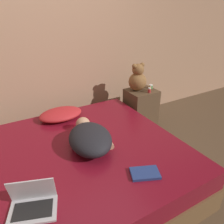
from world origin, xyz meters
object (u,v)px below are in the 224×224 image
object	(u,v)px
laptop	(33,203)
teddy_bear	(138,79)
bottle_green	(151,86)
book	(145,173)
pillow	(61,114)
bottle_amber	(150,88)
bottle_red	(149,90)
person_lying	(90,138)

from	to	relation	value
laptop	teddy_bear	world-z (taller)	teddy_bear
bottle_green	teddy_bear	bearing A→B (deg)	170.57
book	pillow	bearing A→B (deg)	102.21
teddy_bear	bottle_amber	distance (m)	0.22
bottle_red	book	size ratio (longest dim) A/B	0.25
teddy_bear	bottle_amber	world-z (taller)	teddy_bear
teddy_bear	bottle_green	xyz separation A→B (m)	(0.22, -0.04, -0.14)
pillow	bottle_red	xyz separation A→B (m)	(1.22, -0.15, 0.12)
teddy_bear	bottle_amber	xyz separation A→B (m)	(0.14, -0.11, -0.13)
teddy_bear	laptop	bearing A→B (deg)	-145.48
laptop	bottle_green	world-z (taller)	laptop
book	laptop	bearing A→B (deg)	172.07
book	teddy_bear	bearing A→B (deg)	56.62
bottle_green	laptop	bearing A→B (deg)	-149.42
teddy_bear	bottle_amber	size ratio (longest dim) A/B	4.49
pillow	teddy_bear	world-z (taller)	teddy_bear
person_lying	pillow	bearing A→B (deg)	106.60
laptop	bottle_red	size ratio (longest dim) A/B	5.28
bottle_red	teddy_bear	bearing A→B (deg)	119.91
bottle_amber	book	bearing A→B (deg)	-130.08
teddy_bear	pillow	bearing A→B (deg)	-179.42
bottle_red	person_lying	bearing A→B (deg)	-154.47
pillow	bottle_red	bearing A→B (deg)	-6.89
pillow	book	bearing A→B (deg)	-77.79
pillow	book	distance (m)	1.31
laptop	teddy_bear	distance (m)	2.09
pillow	bottle_amber	world-z (taller)	bottle_amber
person_lying	bottle_amber	distance (m)	1.36
laptop	bottle_green	size ratio (longest dim) A/B	6.48
person_lying	bottle_amber	bearing A→B (deg)	38.07
pillow	bottle_green	xyz separation A→B (m)	(1.35, -0.02, 0.12)
bottle_red	bottle_green	world-z (taller)	bottle_red
pillow	bottle_red	world-z (taller)	bottle_red
bottle_amber	book	distance (m)	1.56
bottle_green	person_lying	bearing A→B (deg)	-152.27
pillow	bottle_green	size ratio (longest dim) A/B	9.15
pillow	teddy_bear	size ratio (longest dim) A/B	1.33
pillow	bottle_red	size ratio (longest dim) A/B	7.45
person_lying	teddy_bear	distance (m)	1.30
bottle_amber	laptop	bearing A→B (deg)	-150.11
bottle_red	book	bearing A→B (deg)	-129.75
laptop	bottle_green	xyz separation A→B (m)	(1.93, 1.14, 0.12)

